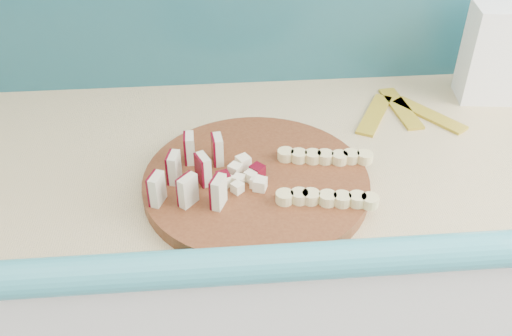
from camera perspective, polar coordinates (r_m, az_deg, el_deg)
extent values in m
cube|color=white|center=(1.44, 1.47, -13.65)|extent=(2.20, 0.60, 0.88)
cube|color=tan|center=(1.12, 1.83, 1.22)|extent=(2.20, 0.60, 0.03)
cube|color=teal|center=(0.90, 3.95, -10.01)|extent=(2.20, 0.06, 0.03)
cylinder|color=#4B2210|center=(1.01, 0.00, -1.47)|extent=(0.46, 0.46, 0.02)
cube|color=beige|center=(0.95, -9.82, -2.11)|extent=(0.02, 0.04, 0.05)
cube|color=#4E0512|center=(0.95, -10.35, -2.08)|extent=(0.01, 0.03, 0.05)
cube|color=beige|center=(0.99, -8.13, 0.02)|extent=(0.02, 0.04, 0.05)
cube|color=#4E0512|center=(0.99, -8.64, 0.05)|extent=(0.01, 0.03, 0.05)
cube|color=beige|center=(1.03, -6.58, 1.98)|extent=(0.02, 0.04, 0.05)
cube|color=#4E0512|center=(1.03, -7.07, 2.00)|extent=(0.01, 0.03, 0.05)
cube|color=beige|center=(0.94, -6.79, -2.27)|extent=(0.02, 0.04, 0.05)
cube|color=#4E0512|center=(0.94, -7.33, -2.24)|extent=(0.01, 0.03, 0.05)
cube|color=beige|center=(0.98, -5.22, -0.11)|extent=(0.02, 0.04, 0.05)
cube|color=#4E0512|center=(0.98, -5.74, -0.09)|extent=(0.01, 0.03, 0.05)
cube|color=beige|center=(1.02, -3.78, 1.86)|extent=(0.02, 0.04, 0.05)
cube|color=#4E0512|center=(1.03, -4.28, 1.88)|extent=(0.01, 0.03, 0.05)
cube|color=beige|center=(0.93, -3.70, -2.44)|extent=(0.02, 0.04, 0.05)
cube|color=#4E0512|center=(0.93, -4.25, -2.41)|extent=(0.01, 0.03, 0.05)
cube|color=#FBF2C8|center=(1.00, -0.89, -0.42)|extent=(0.02, 0.02, 0.02)
cube|color=#FBF2C8|center=(1.00, -0.57, -0.10)|extent=(0.02, 0.02, 0.02)
cube|color=#4E0512|center=(1.02, -0.83, 0.37)|extent=(0.02, 0.02, 0.02)
cube|color=#FBF2C8|center=(1.01, -1.50, -0.05)|extent=(0.02, 0.02, 0.02)
cube|color=#FBF2C8|center=(1.01, -2.14, 0.01)|extent=(0.02, 0.02, 0.02)
cube|color=#FBF2C8|center=(1.00, -2.85, -0.32)|extent=(0.02, 0.02, 0.02)
cube|color=#FBF2C8|center=(0.99, -1.98, -0.62)|extent=(0.02, 0.02, 0.02)
cube|color=#FBF2C8|center=(0.98, -1.84, -1.05)|extent=(0.02, 0.02, 0.02)
cube|color=#4E0512|center=(0.98, -1.02, -1.36)|extent=(0.02, 0.02, 0.02)
cube|color=#FBF2C8|center=(0.99, -0.75, -0.72)|extent=(0.02, 0.02, 0.02)
cylinder|color=#DACB85|center=(0.95, 2.73, -2.85)|extent=(0.03, 0.03, 0.02)
cylinder|color=#DACB85|center=(0.95, 4.18, -2.91)|extent=(0.03, 0.03, 0.02)
cylinder|color=#DACB85|center=(0.95, 5.62, -2.98)|extent=(0.03, 0.03, 0.02)
cylinder|color=#DACB85|center=(0.95, 7.06, -3.04)|extent=(0.03, 0.03, 0.02)
cylinder|color=#DACB85|center=(0.95, 8.50, -3.10)|extent=(0.03, 0.03, 0.02)
cylinder|color=#DACB85|center=(0.95, 9.94, -3.16)|extent=(0.03, 0.03, 0.02)
cylinder|color=#DACB85|center=(0.96, 11.36, -3.22)|extent=(0.03, 0.03, 0.02)
cylinder|color=#DACB85|center=(1.04, 2.99, 1.37)|extent=(0.03, 0.03, 0.02)
cylinder|color=#DACB85|center=(1.04, 4.30, 1.30)|extent=(0.03, 0.03, 0.02)
cylinder|color=#DACB85|center=(1.04, 5.61, 1.24)|extent=(0.03, 0.03, 0.02)
cylinder|color=#DACB85|center=(1.05, 6.93, 1.18)|extent=(0.03, 0.03, 0.02)
cylinder|color=#DACB85|center=(1.05, 8.23, 1.12)|extent=(0.03, 0.03, 0.02)
cylinder|color=#DACB85|center=(1.05, 9.54, 1.05)|extent=(0.03, 0.03, 0.02)
cylinder|color=#DACB85|center=(1.05, 10.83, 0.99)|extent=(0.03, 0.03, 0.02)
cube|color=white|center=(1.34, 22.76, 10.50)|extent=(0.13, 0.10, 0.21)
cube|color=gold|center=(1.24, 11.75, 5.24)|extent=(0.11, 0.17, 0.01)
cube|color=gold|center=(1.28, 14.26, 5.81)|extent=(0.06, 0.17, 0.01)
cube|color=gold|center=(1.27, 16.91, 5.11)|extent=(0.13, 0.16, 0.01)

